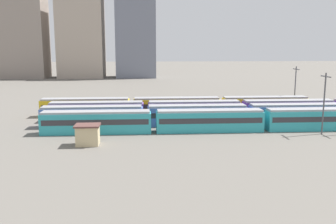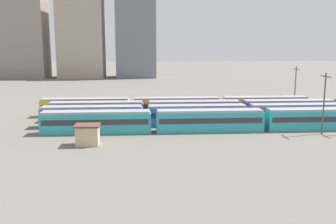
{
  "view_description": "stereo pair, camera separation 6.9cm",
  "coord_description": "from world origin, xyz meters",
  "px_view_note": "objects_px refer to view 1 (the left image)",
  "views": [
    {
      "loc": [
        7.82,
        -60.03,
        14.09
      ],
      "look_at": [
        12.43,
        7.8,
        2.04
      ],
      "focal_mm": 39.22,
      "sensor_mm": 36.0,
      "label": 1
    },
    {
      "loc": [
        7.89,
        -60.04,
        14.09
      ],
      "look_at": [
        12.43,
        7.8,
        2.04
      ],
      "focal_mm": 39.22,
      "sensor_mm": 36.0,
      "label": 2
    }
  ],
  "objects_px": {
    "train_track_3": "(177,106)",
    "catenary_pole_1": "(295,87)",
    "signal_hut": "(88,135)",
    "catenary_pole_2": "(324,100)",
    "train_track_2": "(241,110)",
    "train_track_1": "(197,115)",
    "train_track_0": "(264,120)"
  },
  "relations": [
    {
      "from": "train_track_2",
      "to": "signal_hut",
      "type": "relative_size",
      "value": 20.75
    },
    {
      "from": "catenary_pole_1",
      "to": "catenary_pole_2",
      "type": "xyz_separation_m",
      "value": [
        -4.25,
        -21.62,
        0.07
      ]
    },
    {
      "from": "catenary_pole_1",
      "to": "signal_hut",
      "type": "xyz_separation_m",
      "value": [
        -41.65,
        -26.01,
        -3.96
      ]
    },
    {
      "from": "catenary_pole_2",
      "to": "signal_hut",
      "type": "relative_size",
      "value": 2.79
    },
    {
      "from": "train_track_1",
      "to": "catenary_pole_1",
      "type": "distance_m",
      "value": 27.49
    },
    {
      "from": "catenary_pole_2",
      "to": "train_track_1",
      "type": "bearing_deg",
      "value": 157.03
    },
    {
      "from": "train_track_3",
      "to": "train_track_0",
      "type": "bearing_deg",
      "value": -48.92
    },
    {
      "from": "catenary_pole_2",
      "to": "train_track_0",
      "type": "bearing_deg",
      "value": 160.55
    },
    {
      "from": "train_track_3",
      "to": "signal_hut",
      "type": "relative_size",
      "value": 15.5
    },
    {
      "from": "train_track_2",
      "to": "train_track_1",
      "type": "bearing_deg",
      "value": -151.59
    },
    {
      "from": "catenary_pole_2",
      "to": "train_track_2",
      "type": "bearing_deg",
      "value": 126.3
    },
    {
      "from": "train_track_0",
      "to": "signal_hut",
      "type": "bearing_deg",
      "value": -165.42
    },
    {
      "from": "signal_hut",
      "to": "catenary_pole_2",
      "type": "bearing_deg",
      "value": 6.7
    },
    {
      "from": "train_track_0",
      "to": "train_track_3",
      "type": "distance_m",
      "value": 20.7
    },
    {
      "from": "catenary_pole_1",
      "to": "catenary_pole_2",
      "type": "height_order",
      "value": "catenary_pole_2"
    },
    {
      "from": "train_track_2",
      "to": "train_track_3",
      "type": "xyz_separation_m",
      "value": [
        -12.4,
        5.2,
        -0.0
      ]
    },
    {
      "from": "train_track_0",
      "to": "catenary_pole_1",
      "type": "bearing_deg",
      "value": 55.09
    },
    {
      "from": "train_track_2",
      "to": "catenary_pole_1",
      "type": "xyz_separation_m",
      "value": [
        14.15,
        8.15,
        3.61
      ]
    },
    {
      "from": "train_track_3",
      "to": "signal_hut",
      "type": "height_order",
      "value": "train_track_3"
    },
    {
      "from": "train_track_3",
      "to": "catenary_pole_1",
      "type": "height_order",
      "value": "catenary_pole_1"
    },
    {
      "from": "train_track_3",
      "to": "catenary_pole_1",
      "type": "distance_m",
      "value": 26.95
    },
    {
      "from": "train_track_2",
      "to": "signal_hut",
      "type": "xyz_separation_m",
      "value": [
        -27.5,
        -17.87,
        -0.35
      ]
    },
    {
      "from": "train_track_0",
      "to": "train_track_2",
      "type": "bearing_deg",
      "value": 96.6
    },
    {
      "from": "train_track_0",
      "to": "train_track_2",
      "type": "distance_m",
      "value": 10.47
    },
    {
      "from": "train_track_3",
      "to": "catenary_pole_2",
      "type": "distance_m",
      "value": 29.31
    },
    {
      "from": "train_track_1",
      "to": "train_track_2",
      "type": "bearing_deg",
      "value": 28.41
    },
    {
      "from": "train_track_1",
      "to": "train_track_3",
      "type": "height_order",
      "value": "same"
    },
    {
      "from": "catenary_pole_1",
      "to": "signal_hut",
      "type": "height_order",
      "value": "catenary_pole_1"
    },
    {
      "from": "train_track_0",
      "to": "train_track_2",
      "type": "height_order",
      "value": "same"
    },
    {
      "from": "train_track_0",
      "to": "train_track_1",
      "type": "distance_m",
      "value": 12.0
    },
    {
      "from": "train_track_2",
      "to": "signal_hut",
      "type": "bearing_deg",
      "value": -146.99
    },
    {
      "from": "train_track_2",
      "to": "train_track_0",
      "type": "bearing_deg",
      "value": -83.4
    }
  ]
}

